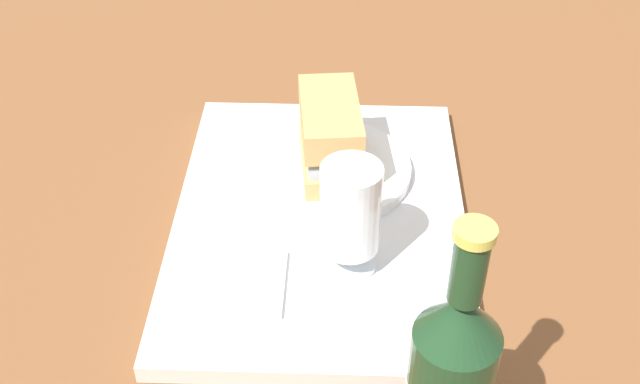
# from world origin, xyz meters

# --- Properties ---
(ground_plane) EXTENTS (3.00, 3.00, 0.00)m
(ground_plane) POSITION_xyz_m (0.00, 0.00, 0.00)
(ground_plane) COLOR brown
(tray) EXTENTS (0.44, 0.32, 0.02)m
(tray) POSITION_xyz_m (0.00, 0.00, 0.01)
(tray) COLOR silver
(tray) RESTS_ON ground_plane
(placemat) EXTENTS (0.38, 0.27, 0.00)m
(placemat) POSITION_xyz_m (0.00, 0.00, 0.02)
(placemat) COLOR silver
(placemat) RESTS_ON tray
(plate) EXTENTS (0.19, 0.19, 0.01)m
(plate) POSITION_xyz_m (-0.07, 0.01, 0.03)
(plate) COLOR white
(plate) RESTS_ON placemat
(sandwich) EXTENTS (0.14, 0.08, 0.08)m
(sandwich) POSITION_xyz_m (-0.07, 0.01, 0.08)
(sandwich) COLOR tan
(sandwich) RESTS_ON plate
(beer_glass) EXTENTS (0.06, 0.06, 0.12)m
(beer_glass) POSITION_xyz_m (0.08, 0.03, 0.09)
(beer_glass) COLOR silver
(beer_glass) RESTS_ON placemat
(napkin_folded) EXTENTS (0.09, 0.07, 0.01)m
(napkin_folded) POSITION_xyz_m (0.11, -0.07, 0.02)
(napkin_folded) COLOR white
(napkin_folded) RESTS_ON placemat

